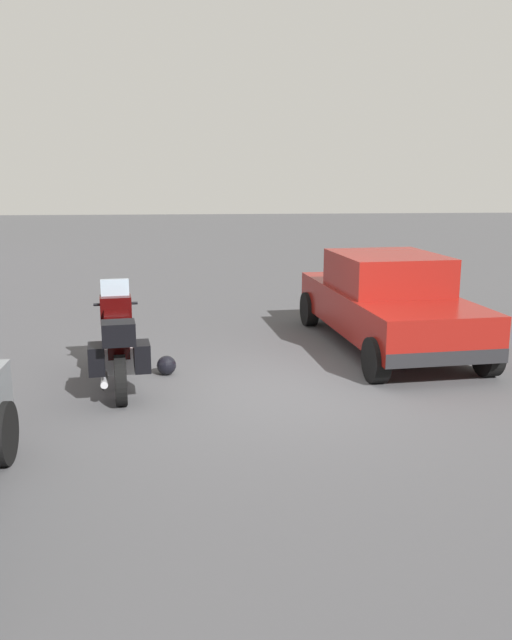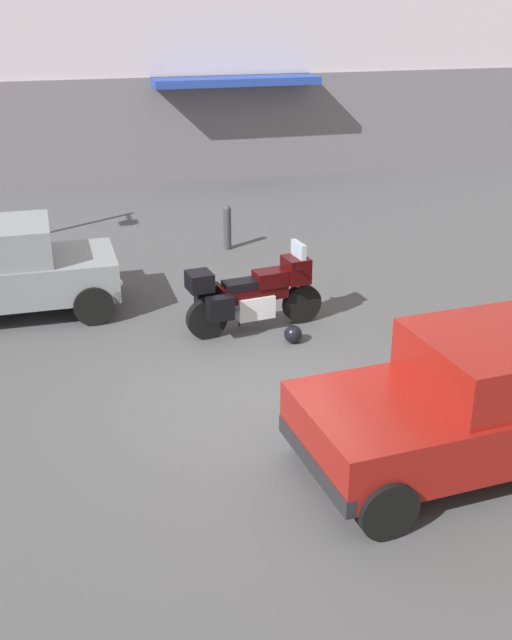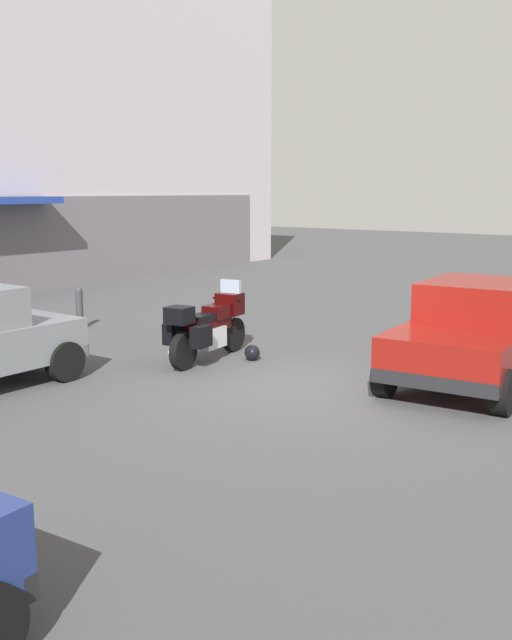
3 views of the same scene
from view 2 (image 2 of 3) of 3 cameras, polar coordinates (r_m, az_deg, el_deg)
The scene contains 6 objects.
ground_plane at distance 10.53m, azimuth 0.80°, elevation -5.50°, with size 80.00×80.00×0.00m, color #424244.
motorcycle at distance 12.21m, azimuth -0.24°, elevation 1.94°, with size 2.26×0.89×1.36m.
helmet at distance 11.97m, azimuth 2.71°, elevation -1.04°, with size 0.28×0.28×0.28m, color black.
car_sedan_far at distance 9.26m, azimuth 17.05°, elevation -5.39°, with size 4.69×2.28×1.56m.
car_compact_side at distance 13.37m, azimuth -17.48°, elevation 3.44°, with size 3.50×1.75×1.56m.
bollard_curbside at distance 16.18m, azimuth -2.10°, elevation 6.84°, with size 0.16×0.16×0.92m.
Camera 2 is at (-2.46, -8.89, 5.07)m, focal length 44.01 mm.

